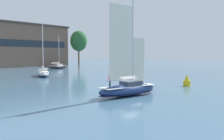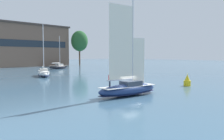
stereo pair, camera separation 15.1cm
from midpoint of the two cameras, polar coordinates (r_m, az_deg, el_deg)
The scene contains 7 objects.
ground_plane at distance 28.36m, azimuth 4.40°, elevation -6.66°, with size 400.00×400.00×0.00m, color #42667F.
waterfront_building at distance 108.67m, azimuth -22.75°, elevation 5.97°, with size 42.84×16.77×19.18m.
tree_shore_center at distance 112.99m, azimuth -8.46°, elevation 7.47°, with size 8.50×8.50×17.49m.
sailboat_main at distance 28.19m, azimuth 4.43°, elevation -4.65°, with size 9.35×3.80×12.48m.
sailboat_moored_far_slip at distance 84.84m, azimuth -13.73°, elevation 0.88°, with size 9.37×4.63×12.42m.
sailboat_moored_outer_mooring at distance 56.02m, azimuth -17.35°, elevation -0.70°, with size 5.71×9.37×12.47m.
channel_buoy at distance 39.05m, azimuth 19.15°, elevation -2.71°, with size 1.17×1.17×2.10m.
Camera 2 is at (-20.83, -18.51, 5.21)m, focal length 35.00 mm.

